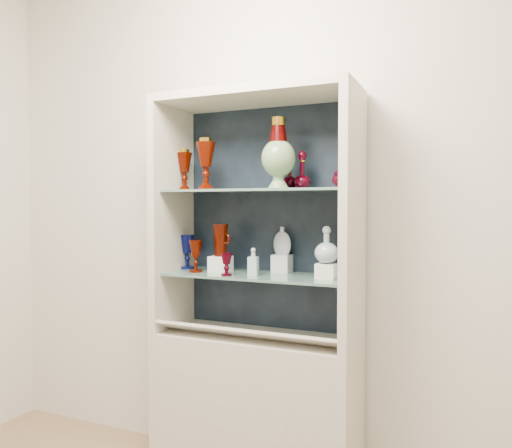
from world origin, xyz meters
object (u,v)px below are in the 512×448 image
at_px(ruby_goblet_small, 226,264).
at_px(cobalt_goblet, 187,251).
at_px(pedestal_lamp_right, 206,164).
at_px(pedestal_lamp_left, 184,170).
at_px(ruby_pitcher, 221,240).
at_px(clear_square_bottle, 253,262).
at_px(cameo_medallion, 349,242).
at_px(ruby_goblet_tall, 196,256).
at_px(ruby_decanter_b, 289,171).
at_px(clear_round_decanter, 327,246).
at_px(enamel_urn, 278,153).
at_px(lidded_bowl, 342,177).
at_px(ruby_decanter_a, 302,168).
at_px(flat_flask, 282,240).

bearing_deg(ruby_goblet_small, cobalt_goblet, 153.11).
bearing_deg(pedestal_lamp_right, pedestal_lamp_left, 153.90).
xyz_separation_m(cobalt_goblet, ruby_pitcher, (0.23, -0.05, 0.07)).
distance_m(clear_square_bottle, cameo_medallion, 0.47).
bearing_deg(cameo_medallion, ruby_pitcher, -173.17).
relative_size(ruby_goblet_tall, ruby_goblet_small, 1.49).
xyz_separation_m(pedestal_lamp_left, ruby_decanter_b, (0.58, 0.04, -0.02)).
relative_size(ruby_goblet_tall, clear_round_decanter, 0.99).
xyz_separation_m(ruby_decanter_b, cobalt_goblet, (-0.58, -0.02, -0.42)).
height_order(enamel_urn, lidded_bowl, enamel_urn).
height_order(ruby_goblet_small, clear_square_bottle, clear_square_bottle).
height_order(enamel_urn, ruby_decanter_b, enamel_urn).
bearing_deg(ruby_goblet_small, ruby_decanter_b, 34.86).
bearing_deg(enamel_urn, cobalt_goblet, 168.73).
distance_m(pedestal_lamp_left, clear_round_decanter, 0.88).
distance_m(lidded_bowl, cameo_medallion, 0.33).
height_order(cobalt_goblet, ruby_pitcher, ruby_pitcher).
relative_size(cobalt_goblet, cameo_medallion, 1.32).
height_order(cobalt_goblet, clear_round_decanter, clear_round_decanter).
relative_size(ruby_decanter_a, ruby_goblet_tall, 1.26).
relative_size(ruby_goblet_small, ruby_pitcher, 0.67).
xyz_separation_m(lidded_bowl, clear_square_bottle, (-0.44, 0.02, -0.40)).
bearing_deg(enamel_urn, pedestal_lamp_left, 171.40).
bearing_deg(enamel_urn, clear_round_decanter, 13.25).
bearing_deg(cobalt_goblet, pedestal_lamp_right, -32.48).
distance_m(lidded_bowl, clear_round_decanter, 0.33).
xyz_separation_m(clear_square_bottle, flat_flask, (0.09, 0.16, 0.10)).
relative_size(lidded_bowl, clear_round_decanter, 0.59).
bearing_deg(pedestal_lamp_right, ruby_decanter_a, 11.70).
bearing_deg(lidded_bowl, cobalt_goblet, 171.60).
bearing_deg(pedestal_lamp_left, cameo_medallion, 3.06).
bearing_deg(ruby_decanter_b, pedestal_lamp_right, -161.54).
xyz_separation_m(ruby_goblet_tall, ruby_goblet_small, (0.20, -0.05, -0.03)).
bearing_deg(ruby_goblet_tall, cameo_medallion, 9.54).
relative_size(cobalt_goblet, clear_round_decanter, 1.10).
distance_m(ruby_decanter_b, clear_square_bottle, 0.48).
relative_size(pedestal_lamp_right, cameo_medallion, 1.86).
bearing_deg(pedestal_lamp_right, flat_flask, 26.16).
bearing_deg(clear_square_bottle, ruby_goblet_small, -155.01).
distance_m(ruby_decanter_b, clear_round_decanter, 0.42).
bearing_deg(ruby_goblet_small, clear_square_bottle, 24.99).
relative_size(pedestal_lamp_left, flat_flask, 1.48).
height_order(ruby_decanter_b, ruby_pitcher, ruby_decanter_b).
bearing_deg(ruby_goblet_small, cameo_medallion, 18.05).
bearing_deg(flat_flask, ruby_decanter_b, -21.82).
bearing_deg(cobalt_goblet, ruby_pitcher, -11.89).
bearing_deg(cobalt_goblet, cameo_medallion, 1.24).
bearing_deg(flat_flask, ruby_goblet_tall, -144.36).
height_order(ruby_goblet_tall, cameo_medallion, cameo_medallion).
bearing_deg(cobalt_goblet, lidded_bowl, -8.40).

